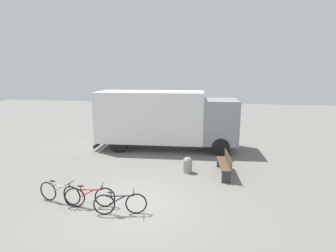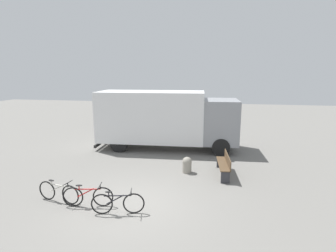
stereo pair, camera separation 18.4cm
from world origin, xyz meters
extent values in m
plane|color=slate|center=(0.00, 0.00, 0.00)|extent=(60.00, 60.00, 0.00)
cube|color=white|center=(-0.96, 6.61, 1.84)|extent=(5.97, 2.75, 2.76)
cube|color=gray|center=(2.87, 6.82, 1.64)|extent=(1.96, 2.43, 2.35)
cube|color=black|center=(-3.93, 6.45, 0.25)|extent=(0.23, 2.31, 0.16)
cylinder|color=black|center=(2.81, 7.88, 0.46)|extent=(0.94, 0.33, 0.93)
cylinder|color=black|center=(2.92, 5.77, 0.46)|extent=(0.94, 0.33, 0.93)
cylinder|color=black|center=(-2.63, 7.58, 0.46)|extent=(0.94, 0.33, 0.93)
cylinder|color=black|center=(-2.51, 5.47, 0.46)|extent=(0.94, 0.33, 0.93)
cube|color=brown|center=(2.97, 3.12, 0.49)|extent=(0.56, 1.89, 0.04)
cube|color=brown|center=(3.15, 3.13, 0.68)|extent=(0.20, 1.85, 0.41)
cube|color=#2D2D33|center=(3.05, 2.24, 0.24)|extent=(0.34, 0.08, 0.47)
cube|color=#2D2D33|center=(2.89, 3.99, 0.24)|extent=(0.34, 0.08, 0.47)
torus|color=black|center=(-2.92, -0.21, 0.33)|extent=(0.66, 0.15, 0.66)
torus|color=black|center=(-1.97, -0.36, 0.33)|extent=(0.66, 0.15, 0.66)
cylinder|color=silver|center=(-2.44, -0.28, 0.59)|extent=(0.81, 0.17, 0.04)
cylinder|color=silver|center=(-2.51, -0.27, 0.47)|extent=(0.54, 0.12, 0.31)
cylinder|color=silver|center=(-2.70, -0.24, 0.65)|extent=(0.03, 0.03, 0.11)
ellipsoid|color=black|center=(-2.70, -0.24, 0.72)|extent=(0.23, 0.12, 0.05)
cylinder|color=black|center=(-2.04, -0.35, 0.66)|extent=(0.03, 0.03, 0.14)
cylinder|color=black|center=(-2.04, -0.35, 0.73)|extent=(0.10, 0.44, 0.02)
torus|color=black|center=(-1.81, -0.48, 0.33)|extent=(0.66, 0.17, 0.66)
torus|color=black|center=(-0.87, -0.30, 0.33)|extent=(0.66, 0.17, 0.66)
cylinder|color=red|center=(-1.34, -0.39, 0.59)|extent=(0.81, 0.19, 0.04)
cylinder|color=red|center=(-1.41, -0.40, 0.47)|extent=(0.54, 0.14, 0.31)
cylinder|color=red|center=(-1.60, -0.44, 0.65)|extent=(0.03, 0.03, 0.11)
ellipsoid|color=black|center=(-1.60, -0.44, 0.72)|extent=(0.23, 0.13, 0.05)
cylinder|color=black|center=(-0.94, -0.31, 0.66)|extent=(0.03, 0.03, 0.14)
cylinder|color=black|center=(-0.94, -0.31, 0.73)|extent=(0.11, 0.44, 0.02)
torus|color=black|center=(-0.70, -0.75, 0.33)|extent=(0.66, 0.19, 0.66)
torus|color=black|center=(0.24, -0.54, 0.33)|extent=(0.66, 0.19, 0.66)
cylinder|color=black|center=(-0.23, -0.65, 0.59)|extent=(0.80, 0.22, 0.04)
cylinder|color=black|center=(-0.30, -0.66, 0.47)|extent=(0.54, 0.16, 0.31)
cylinder|color=black|center=(-0.49, -0.71, 0.65)|extent=(0.03, 0.03, 0.11)
ellipsoid|color=black|center=(-0.49, -0.71, 0.72)|extent=(0.23, 0.14, 0.05)
cylinder|color=black|center=(0.17, -0.56, 0.66)|extent=(0.03, 0.03, 0.14)
cylinder|color=black|center=(0.17, -0.56, 0.73)|extent=(0.12, 0.43, 0.02)
cylinder|color=gray|center=(1.46, 3.12, 0.25)|extent=(0.39, 0.39, 0.49)
sphere|color=gray|center=(1.46, 3.12, 0.49)|extent=(0.41, 0.41, 0.41)
camera|label=1|loc=(2.40, -7.59, 4.22)|focal=28.00mm
camera|label=2|loc=(2.58, -7.56, 4.22)|focal=28.00mm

